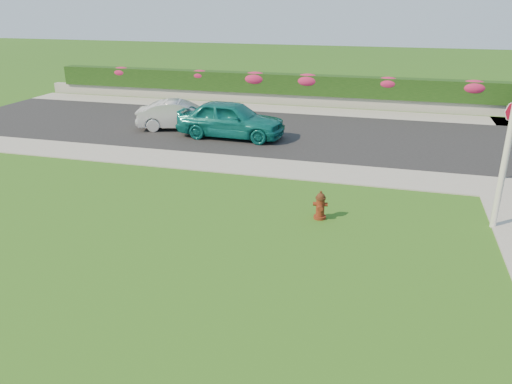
% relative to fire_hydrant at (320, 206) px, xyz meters
% --- Properties ---
extents(ground, '(120.00, 120.00, 0.00)m').
position_rel_fire_hydrant_xyz_m(ground, '(-1.52, -5.10, -0.38)').
color(ground, black).
rests_on(ground, ground).
extents(street_far, '(26.00, 8.00, 0.04)m').
position_rel_fire_hydrant_xyz_m(street_far, '(-6.52, 8.90, -0.36)').
color(street_far, black).
rests_on(street_far, ground).
extents(sidewalk_far, '(24.00, 2.00, 0.04)m').
position_rel_fire_hydrant_xyz_m(sidewalk_far, '(-7.52, 3.90, -0.36)').
color(sidewalk_far, gray).
rests_on(sidewalk_far, ground).
extents(curb_corner, '(2.00, 2.00, 0.04)m').
position_rel_fire_hydrant_xyz_m(curb_corner, '(5.48, 3.90, -0.36)').
color(curb_corner, gray).
rests_on(curb_corner, ground).
extents(sidewalk_beyond, '(34.00, 2.00, 0.04)m').
position_rel_fire_hydrant_xyz_m(sidewalk_beyond, '(-2.52, 13.90, -0.36)').
color(sidewalk_beyond, gray).
rests_on(sidewalk_beyond, ground).
extents(retaining_wall, '(34.00, 0.40, 0.60)m').
position_rel_fire_hydrant_xyz_m(retaining_wall, '(-2.52, 15.40, -0.08)').
color(retaining_wall, gray).
rests_on(retaining_wall, ground).
extents(hedge, '(32.00, 0.90, 1.10)m').
position_rel_fire_hydrant_xyz_m(hedge, '(-2.52, 15.50, 0.77)').
color(hedge, black).
rests_on(hedge, retaining_wall).
extents(fire_hydrant, '(0.41, 0.39, 0.80)m').
position_rel_fire_hydrant_xyz_m(fire_hydrant, '(0.00, 0.00, 0.00)').
color(fire_hydrant, '#4A160B').
rests_on(fire_hydrant, ground).
extents(sedan_teal, '(4.72, 2.06, 1.58)m').
position_rel_fire_hydrant_xyz_m(sedan_teal, '(-5.01, 7.49, 0.45)').
color(sedan_teal, '#0D6360').
rests_on(sedan_teal, street_far).
extents(sedan_silver, '(4.14, 2.48, 1.29)m').
position_rel_fire_hydrant_xyz_m(sedan_silver, '(-7.73, 8.31, 0.30)').
color(sedan_silver, '#B4B7BD').
rests_on(sedan_silver, street_far).
extents(flower_clump_a, '(1.26, 0.81, 0.63)m').
position_rel_fire_hydrant_xyz_m(flower_clump_a, '(-14.69, 15.40, 1.07)').
color(flower_clump_a, '#BF204F').
rests_on(flower_clump_a, hedge).
extents(flower_clump_b, '(1.21, 0.78, 0.60)m').
position_rel_fire_hydrant_xyz_m(flower_clump_b, '(-9.52, 15.40, 1.08)').
color(flower_clump_b, '#BF204F').
rests_on(flower_clump_b, hedge).
extents(flower_clump_c, '(1.52, 0.98, 0.76)m').
position_rel_fire_hydrant_xyz_m(flower_clump_c, '(-6.12, 15.40, 1.02)').
color(flower_clump_c, '#BF204F').
rests_on(flower_clump_c, hedge).
extents(flower_clump_d, '(1.49, 0.95, 0.74)m').
position_rel_fire_hydrant_xyz_m(flower_clump_d, '(-3.09, 15.40, 1.03)').
color(flower_clump_d, '#BF204F').
rests_on(flower_clump_d, hedge).
extents(flower_clump_e, '(1.34, 0.86, 0.67)m').
position_rel_fire_hydrant_xyz_m(flower_clump_e, '(1.27, 15.40, 1.05)').
color(flower_clump_e, '#BF204F').
rests_on(flower_clump_e, hedge).
extents(flower_clump_f, '(1.50, 0.96, 0.75)m').
position_rel_fire_hydrant_xyz_m(flower_clump_f, '(5.58, 15.40, 1.02)').
color(flower_clump_f, '#BF204F').
rests_on(flower_clump_f, hedge).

